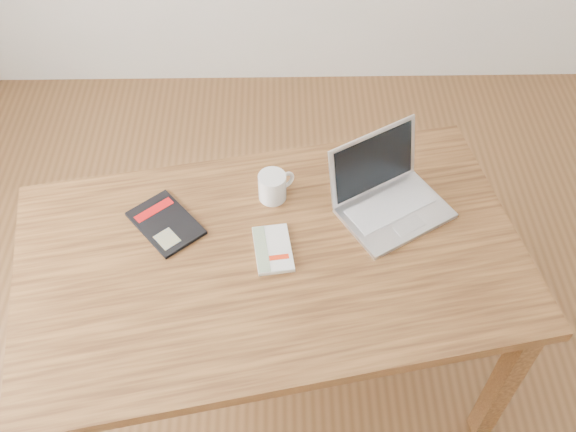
{
  "coord_description": "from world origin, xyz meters",
  "views": [
    {
      "loc": [
        -0.11,
        -0.95,
        2.26
      ],
      "look_at": [
        -0.09,
        0.24,
        0.85
      ],
      "focal_mm": 40.0,
      "sensor_mm": 36.0,
      "label": 1
    }
  ],
  "objects_px": {
    "coffee_mug": "(273,186)",
    "desk": "(272,271)",
    "white_guidebook": "(273,249)",
    "black_guidebook": "(166,223)",
    "laptop": "(387,194)"
  },
  "relations": [
    {
      "from": "laptop",
      "to": "coffee_mug",
      "type": "distance_m",
      "value": 0.35
    },
    {
      "from": "coffee_mug",
      "to": "white_guidebook",
      "type": "bearing_deg",
      "value": -123.86
    },
    {
      "from": "white_guidebook",
      "to": "laptop",
      "type": "distance_m",
      "value": 0.4
    },
    {
      "from": "laptop",
      "to": "coffee_mug",
      "type": "height_order",
      "value": "laptop"
    },
    {
      "from": "desk",
      "to": "laptop",
      "type": "height_order",
      "value": "laptop"
    },
    {
      "from": "white_guidebook",
      "to": "black_guidebook",
      "type": "relative_size",
      "value": 0.69
    },
    {
      "from": "desk",
      "to": "black_guidebook",
      "type": "xyz_separation_m",
      "value": [
        -0.32,
        0.12,
        0.1
      ]
    },
    {
      "from": "desk",
      "to": "laptop",
      "type": "bearing_deg",
      "value": 16.87
    },
    {
      "from": "black_guidebook",
      "to": "laptop",
      "type": "bearing_deg",
      "value": -33.96
    },
    {
      "from": "desk",
      "to": "coffee_mug",
      "type": "bearing_deg",
      "value": 77.69
    },
    {
      "from": "coffee_mug",
      "to": "desk",
      "type": "bearing_deg",
      "value": -124.99
    },
    {
      "from": "black_guidebook",
      "to": "desk",
      "type": "bearing_deg",
      "value": -59.79
    },
    {
      "from": "white_guidebook",
      "to": "black_guidebook",
      "type": "height_order",
      "value": "white_guidebook"
    },
    {
      "from": "desk",
      "to": "black_guidebook",
      "type": "relative_size",
      "value": 6.01
    },
    {
      "from": "white_guidebook",
      "to": "coffee_mug",
      "type": "relative_size",
      "value": 1.61
    }
  ]
}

